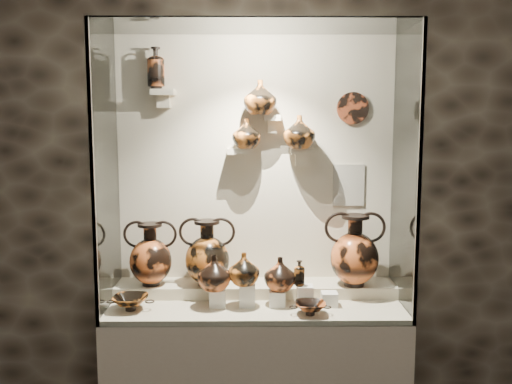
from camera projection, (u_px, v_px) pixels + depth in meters
wall_back at (255, 166)px, 3.53m from camera, size 5.00×0.02×3.20m
plinth at (256, 373)px, 3.37m from camera, size 1.70×0.60×0.80m
front_tier at (256, 306)px, 3.31m from camera, size 1.68×0.58×0.03m
rear_tier at (256, 291)px, 3.48m from camera, size 1.70×0.25×0.10m
back_panel at (255, 166)px, 3.52m from camera, size 1.70×0.03×1.60m
glass_front at (256, 177)px, 2.92m from camera, size 1.70×0.01×1.60m
glass_left at (106, 171)px, 3.20m from camera, size 0.01×0.60×1.60m
glass_right at (405, 171)px, 3.22m from camera, size 0.01×0.60×1.60m
glass_top at (256, 26)px, 3.11m from camera, size 1.70×0.60×0.01m
frame_post_left at (93, 177)px, 2.92m from camera, size 0.02×0.02×1.60m
frame_post_right at (419, 177)px, 2.93m from camera, size 0.02×0.02×1.60m
pedestal_a at (218, 298)px, 3.25m from camera, size 0.09×0.09×0.10m
pedestal_b at (247, 295)px, 3.25m from camera, size 0.09×0.09×0.13m
pedestal_c at (277, 298)px, 3.26m from camera, size 0.09×0.09×0.09m
pedestal_d at (305, 296)px, 3.26m from camera, size 0.09×0.09×0.12m
pedestal_e at (329, 299)px, 3.26m from camera, size 0.09×0.09×0.08m
bracket_ul at (163, 92)px, 3.39m from camera, size 0.14×0.12×0.04m
bracket_ca at (239, 151)px, 3.43m from camera, size 0.14×0.12×0.04m
bracket_cb at (272, 118)px, 3.41m from camera, size 0.10×0.12×0.04m
bracket_cc at (302, 151)px, 3.44m from camera, size 0.14×0.12×0.04m
amphora_left at (151, 254)px, 3.41m from camera, size 0.31×0.31×0.38m
amphora_mid at (207, 253)px, 3.40m from camera, size 0.42×0.42×0.40m
amphora_right at (355, 250)px, 3.40m from camera, size 0.45×0.45×0.43m
jug_a at (214, 273)px, 3.22m from camera, size 0.24×0.24×0.20m
jug_b at (244, 269)px, 3.22m from camera, size 0.20×0.20×0.19m
jug_c at (280, 274)px, 3.25m from camera, size 0.21×0.21×0.19m
lekythos_small at (299, 271)px, 3.23m from camera, size 0.10×0.10×0.17m
kylix_left at (131, 301)px, 3.19m from camera, size 0.31×0.28×0.10m
kylix_right at (310, 307)px, 3.11m from camera, size 0.24×0.21×0.09m
lekythos_tall at (156, 65)px, 3.36m from camera, size 0.12×0.12×0.28m
ovoid_vase_a at (246, 134)px, 3.39m from camera, size 0.22×0.22×0.18m
ovoid_vase_b at (260, 97)px, 3.35m from camera, size 0.20×0.20×0.20m
ovoid_vase_c at (299, 132)px, 3.38m from camera, size 0.24×0.24×0.20m
wall_plate at (353, 108)px, 3.45m from camera, size 0.19×0.02×0.19m
info_placard at (349, 185)px, 3.52m from camera, size 0.19×0.01×0.26m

